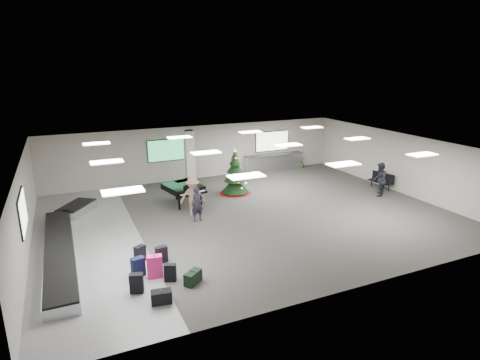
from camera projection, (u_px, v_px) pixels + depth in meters
name	position (u px, v px, depth m)	size (l,w,h in m)	color
ground	(248.00, 215.00, 18.48)	(18.00, 18.00, 0.00)	#3B3836
room_envelope	(235.00, 164.00, 18.27)	(18.02, 14.02, 3.21)	#A19B93
baggage_carousel	(64.00, 242.00, 15.26)	(2.28, 9.71, 0.43)	silver
service_counter	(274.00, 162.00, 26.13)	(4.05, 0.65, 1.08)	silver
suitcase_0	(137.00, 283.00, 12.17)	(0.45, 0.34, 0.65)	black
suitcase_1	(170.00, 272.00, 12.84)	(0.42, 0.34, 0.60)	black
pink_suitcase	(155.00, 267.00, 13.03)	(0.52, 0.34, 0.79)	#E61E78
suitcase_3	(161.00, 254.00, 14.04)	(0.43, 0.27, 0.62)	black
navy_suitcase	(138.00, 267.00, 13.12)	(0.46, 0.32, 0.67)	black
green_duffel	(193.00, 277.00, 12.71)	(0.68, 0.63, 0.44)	black
suitcase_8	(140.00, 253.00, 14.15)	(0.45, 0.38, 0.59)	black
black_duffel	(161.00, 297.00, 11.67)	(0.64, 0.42, 0.41)	black
christmas_tree	(235.00, 178.00, 21.44)	(1.73, 1.73, 2.47)	maroon
grand_piano	(184.00, 188.00, 19.82)	(1.91, 2.28, 1.15)	black
bench	(382.00, 180.00, 22.36)	(0.74, 1.47, 0.89)	black
traveler_a	(198.00, 204.00, 17.67)	(0.57, 0.37, 1.56)	black
traveler_b	(193.00, 196.00, 18.30)	(1.16, 0.67, 1.80)	#887154
traveler_bench	(380.00, 179.00, 21.01)	(0.87, 0.68, 1.79)	black
potted_plant_left	(237.00, 171.00, 24.57)	(0.41, 0.33, 0.75)	#143F14
potted_plant_right	(301.00, 162.00, 26.82)	(0.44, 0.44, 0.79)	#143F14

